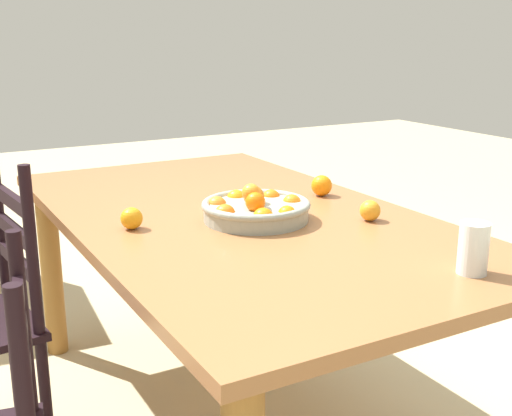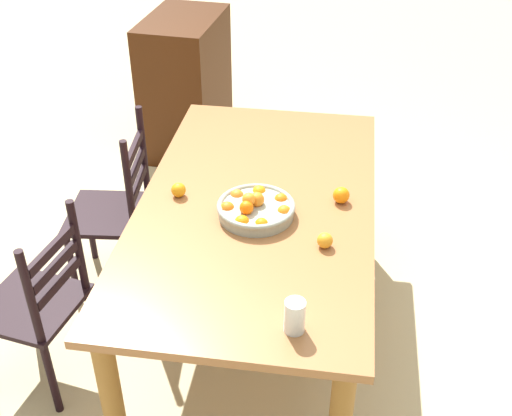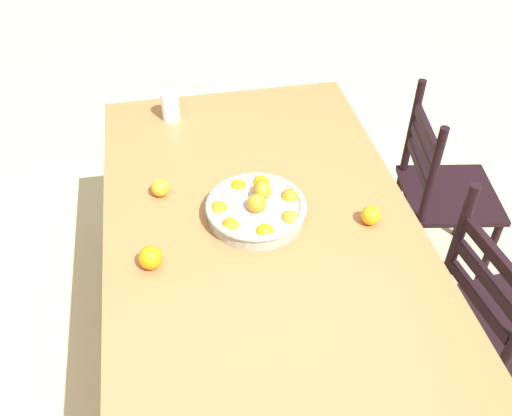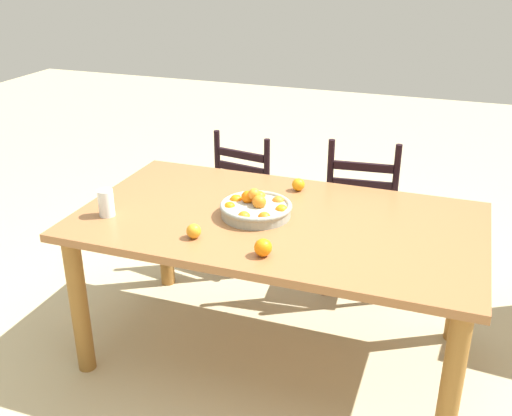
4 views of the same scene
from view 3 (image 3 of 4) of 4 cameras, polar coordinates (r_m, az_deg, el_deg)
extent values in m
plane|color=tan|center=(2.46, 0.79, -15.87)|extent=(12.00, 12.00, 0.00)
cube|color=#986138|center=(1.87, 1.01, -3.45)|extent=(1.89, 1.05, 0.04)
cylinder|color=olive|center=(2.75, -11.72, 2.22)|extent=(0.09, 0.09, 0.73)
cylinder|color=olive|center=(2.83, 6.11, 4.38)|extent=(0.09, 0.09, 0.73)
cube|color=black|center=(2.69, 18.95, 1.30)|extent=(0.47, 0.47, 0.03)
cylinder|color=black|center=(2.78, 22.32, -4.51)|extent=(0.04, 0.04, 0.42)
cylinder|color=black|center=(3.01, 20.32, 0.30)|extent=(0.04, 0.04, 0.42)
cylinder|color=black|center=(2.66, 15.32, -4.80)|extent=(0.04, 0.04, 0.42)
cylinder|color=black|center=(2.90, 13.85, 0.23)|extent=(0.04, 0.04, 0.42)
cylinder|color=black|center=(2.36, 17.33, 3.02)|extent=(0.04, 0.04, 0.46)
cylinder|color=black|center=(2.63, 15.49, 7.85)|extent=(0.04, 0.04, 0.46)
cube|color=black|center=(2.53, 16.08, 4.36)|extent=(0.31, 0.08, 0.04)
cube|color=black|center=(2.48, 16.45, 5.94)|extent=(0.31, 0.08, 0.04)
cube|color=black|center=(2.43, 16.84, 7.58)|extent=(0.31, 0.08, 0.04)
cube|color=black|center=(2.23, 24.15, -10.60)|extent=(0.45, 0.45, 0.03)
cylinder|color=black|center=(2.57, 23.69, -9.67)|extent=(0.04, 0.04, 0.43)
cylinder|color=black|center=(2.25, 21.35, -18.83)|extent=(0.04, 0.04, 0.43)
cylinder|color=black|center=(2.39, 16.76, -12.04)|extent=(0.04, 0.04, 0.43)
cylinder|color=black|center=(2.02, 19.50, -3.55)|extent=(0.04, 0.04, 0.52)
cube|color=black|center=(1.99, 21.60, -8.66)|extent=(0.32, 0.06, 0.04)
cube|color=black|center=(1.92, 22.35, -6.72)|extent=(0.32, 0.06, 0.04)
cube|color=black|center=(1.85, 23.15, -4.63)|extent=(0.32, 0.06, 0.04)
cylinder|color=#959D91|center=(1.91, 0.00, -0.32)|extent=(0.33, 0.33, 0.05)
torus|color=#959D91|center=(1.89, 0.00, 0.26)|extent=(0.34, 0.34, 0.02)
sphere|color=orange|center=(1.81, 0.89, -2.54)|extent=(0.06, 0.06, 0.06)
sphere|color=orange|center=(1.86, 3.40, -1.18)|extent=(0.06, 0.06, 0.06)
sphere|color=orange|center=(1.94, 3.39, 1.00)|extent=(0.07, 0.07, 0.07)
sphere|color=orange|center=(1.99, 0.55, 2.40)|extent=(0.06, 0.06, 0.06)
sphere|color=orange|center=(1.98, -1.81, 2.09)|extent=(0.06, 0.06, 0.06)
sphere|color=orange|center=(1.90, -3.76, -0.18)|extent=(0.06, 0.06, 0.06)
sphere|color=orange|center=(1.83, -2.61, -1.92)|extent=(0.06, 0.06, 0.06)
sphere|color=orange|center=(1.88, 0.74, 1.78)|extent=(0.06, 0.06, 0.06)
sphere|color=orange|center=(1.92, 0.65, 1.97)|extent=(0.06, 0.06, 0.06)
sphere|color=orange|center=(1.87, 0.06, 0.45)|extent=(0.07, 0.07, 0.07)
sphere|color=orange|center=(2.02, -9.62, 2.04)|extent=(0.07, 0.07, 0.07)
sphere|color=orange|center=(1.92, 11.50, -0.73)|extent=(0.07, 0.07, 0.07)
sphere|color=orange|center=(1.77, -10.60, -4.95)|extent=(0.07, 0.07, 0.07)
cylinder|color=silver|center=(2.40, -8.65, 10.18)|extent=(0.07, 0.07, 0.13)
camera|label=1|loc=(3.43, 12.05, 28.85)|focal=46.07mm
camera|label=2|loc=(3.69, -17.35, 45.67)|focal=45.53mm
camera|label=4|loc=(2.22, -85.77, -0.62)|focal=41.95mm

